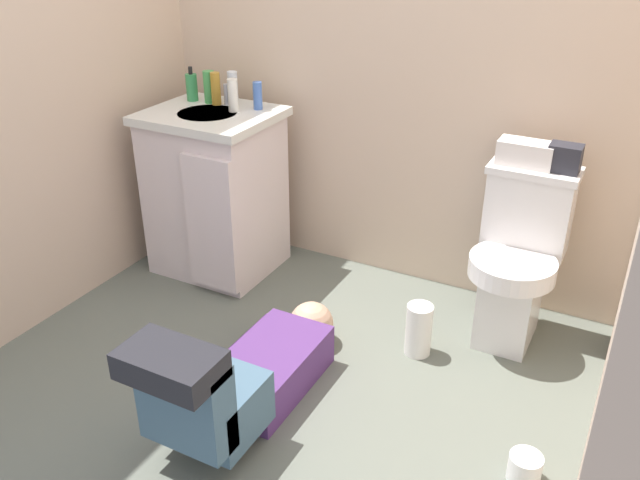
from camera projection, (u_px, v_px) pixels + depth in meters
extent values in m
cube|color=#5F6458|center=(278.00, 381.00, 2.69)|extent=(2.80, 3.03, 0.04)
cube|color=beige|center=(392.00, 28.00, 2.96)|extent=(2.46, 0.08, 2.40)
cube|color=beige|center=(9.00, 44.00, 2.63)|extent=(0.08, 2.03, 2.40)
cube|color=silver|center=(510.00, 300.00, 2.84)|extent=(0.22, 0.30, 0.38)
cylinder|color=silver|center=(512.00, 268.00, 2.70)|extent=(0.35, 0.35, 0.08)
cube|color=silver|center=(528.00, 212.00, 2.78)|extent=(0.34, 0.17, 0.34)
cube|color=silver|center=(535.00, 170.00, 2.69)|extent=(0.36, 0.19, 0.03)
cube|color=silver|center=(216.00, 196.00, 3.33)|extent=(0.56, 0.48, 0.78)
cube|color=silver|center=(210.00, 116.00, 3.14)|extent=(0.60, 0.52, 0.04)
cylinder|color=silver|center=(208.00, 118.00, 3.13)|extent=(0.28, 0.28, 0.05)
cube|color=silver|center=(211.00, 225.00, 3.08)|extent=(0.26, 0.03, 0.66)
cylinder|color=silver|center=(226.00, 94.00, 3.22)|extent=(0.02, 0.02, 0.10)
cube|color=#512D6B|center=(271.00, 368.00, 2.59)|extent=(0.29, 0.52, 0.17)
sphere|color=tan|center=(311.00, 324.00, 2.85)|extent=(0.19, 0.19, 0.19)
cube|color=#405D71|center=(214.00, 405.00, 2.27)|extent=(0.31, 0.28, 0.20)
cube|color=#405D71|center=(185.00, 402.00, 2.10)|extent=(0.31, 0.12, 0.32)
cube|color=black|center=(171.00, 365.00, 1.99)|extent=(0.31, 0.19, 0.09)
cylinder|color=#512D6B|center=(252.00, 339.00, 2.81)|extent=(0.08, 0.30, 0.08)
cube|color=silver|center=(526.00, 153.00, 2.68)|extent=(0.22, 0.11, 0.10)
cube|color=#26262D|center=(565.00, 158.00, 2.62)|extent=(0.12, 0.09, 0.11)
cylinder|color=#358C4D|center=(192.00, 87.00, 3.28)|extent=(0.06, 0.06, 0.13)
cylinder|color=black|center=(190.00, 70.00, 3.24)|extent=(0.02, 0.02, 0.04)
cylinder|color=#45A551|center=(209.00, 87.00, 3.24)|extent=(0.05, 0.05, 0.15)
cylinder|color=gold|center=(216.00, 89.00, 3.21)|extent=(0.05, 0.05, 0.15)
cylinder|color=silver|center=(233.00, 88.00, 3.20)|extent=(0.05, 0.05, 0.16)
cylinder|color=white|center=(233.00, 95.00, 3.11)|extent=(0.05, 0.05, 0.15)
cylinder|color=#4167B4|center=(258.00, 96.00, 3.14)|extent=(0.04, 0.04, 0.13)
cylinder|color=white|center=(419.00, 330.00, 2.78)|extent=(0.11, 0.11, 0.23)
cylinder|color=white|center=(525.00, 468.00, 2.19)|extent=(0.11, 0.11, 0.10)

